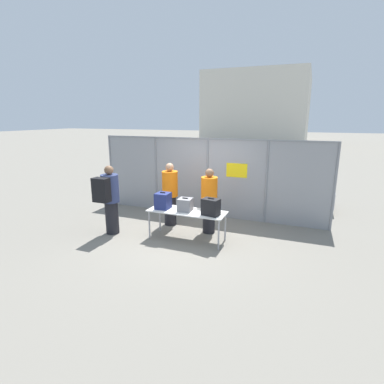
# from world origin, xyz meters

# --- Properties ---
(ground_plane) EXTENTS (120.00, 120.00, 0.00)m
(ground_plane) POSITION_xyz_m (0.00, 0.00, 0.00)
(ground_plane) COLOR slate
(fence_section) EXTENTS (6.94, 0.07, 2.34)m
(fence_section) POSITION_xyz_m (0.01, 1.77, 1.22)
(fence_section) COLOR gray
(fence_section) RESTS_ON ground_plane
(inspection_table) EXTENTS (1.89, 0.67, 0.73)m
(inspection_table) POSITION_xyz_m (0.15, -0.19, 0.67)
(inspection_table) COLOR silver
(inspection_table) RESTS_ON ground_plane
(suitcase_navy) EXTENTS (0.33, 0.34, 0.42)m
(suitcase_navy) POSITION_xyz_m (-0.46, -0.22, 0.93)
(suitcase_navy) COLOR navy
(suitcase_navy) RESTS_ON inspection_table
(suitcase_grey) EXTENTS (0.34, 0.34, 0.33)m
(suitcase_grey) POSITION_xyz_m (0.12, -0.20, 0.89)
(suitcase_grey) COLOR slate
(suitcase_grey) RESTS_ON inspection_table
(suitcase_black) EXTENTS (0.43, 0.34, 0.41)m
(suitcase_black) POSITION_xyz_m (0.78, -0.28, 0.93)
(suitcase_black) COLOR black
(suitcase_black) RESTS_ON inspection_table
(traveler_hooded) EXTENTS (0.44, 0.68, 1.76)m
(traveler_hooded) POSITION_xyz_m (-1.80, -0.56, 0.97)
(traveler_hooded) COLOR black
(traveler_hooded) RESTS_ON ground_plane
(security_worker_near) EXTENTS (0.42, 0.42, 1.68)m
(security_worker_near) POSITION_xyz_m (0.49, 0.46, 0.87)
(security_worker_near) COLOR black
(security_worker_near) RESTS_ON ground_plane
(security_worker_far) EXTENTS (0.43, 0.43, 1.73)m
(security_worker_far) POSITION_xyz_m (-0.68, 0.63, 0.89)
(security_worker_far) COLOR black
(security_worker_far) RESTS_ON ground_plane
(utility_trailer) EXTENTS (4.10, 2.12, 0.68)m
(utility_trailer) POSITION_xyz_m (1.96, 3.77, 0.41)
(utility_trailer) COLOR #B2B2B7
(utility_trailer) RESTS_ON ground_plane
(distant_hangar) EXTENTS (10.52, 13.79, 7.61)m
(distant_hangar) POSITION_xyz_m (-3.15, 30.63, 3.81)
(distant_hangar) COLOR beige
(distant_hangar) RESTS_ON ground_plane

